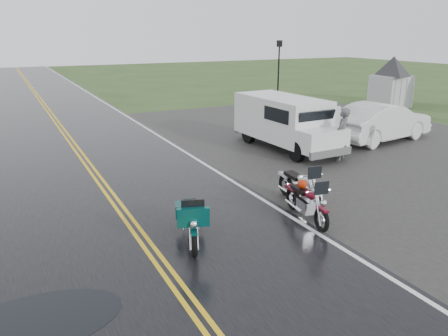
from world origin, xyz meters
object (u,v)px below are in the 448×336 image
at_px(sedan_white, 381,122).
at_px(lamp_post_far_right, 278,74).
at_px(motorcycle_red, 322,210).
at_px(motorcycle_teal, 194,232).
at_px(van_white, 298,134).
at_px(visitor_center, 393,69).
at_px(motorcycle_silver, 316,194).
at_px(person_at_van, 342,135).

bearing_deg(sedan_white, lamp_post_far_right, -15.37).
distance_m(motorcycle_red, motorcycle_teal, 3.19).
height_order(motorcycle_teal, van_white, van_white).
xyz_separation_m(visitor_center, van_white, (-12.98, -7.69, -1.32)).
distance_m(motorcycle_teal, sedan_white, 13.03).
xyz_separation_m(visitor_center, lamp_post_far_right, (-6.36, 3.50, -0.29)).
distance_m(motorcycle_silver, person_at_van, 5.63).
xyz_separation_m(van_white, sedan_white, (5.25, 1.02, -0.24)).
bearing_deg(motorcycle_red, motorcycle_teal, -175.69).
relative_size(motorcycle_silver, sedan_white, 0.42).
height_order(visitor_center, person_at_van, visitor_center).
bearing_deg(motorcycle_red, van_white, 68.15).
bearing_deg(visitor_center, van_white, -149.36).
height_order(sedan_white, lamp_post_far_right, lamp_post_far_right).
bearing_deg(visitor_center, motorcycle_teal, -146.67).
bearing_deg(van_white, motorcycle_silver, -123.26).
distance_m(motorcycle_red, sedan_white, 10.46).
xyz_separation_m(person_at_van, lamp_post_far_right, (5.04, 11.77, 1.12)).
xyz_separation_m(motorcycle_teal, van_white, (6.31, 4.99, 0.45)).
bearing_deg(visitor_center, motorcycle_red, -141.21).
bearing_deg(motorcycle_red, sedan_white, 45.74).
xyz_separation_m(visitor_center, sedan_white, (-7.73, -6.66, -1.56)).
relative_size(visitor_center, person_at_van, 8.13).
relative_size(motorcycle_red, motorcycle_silver, 0.96).
relative_size(visitor_center, van_white, 2.91).
distance_m(sedan_white, lamp_post_far_right, 10.33).
bearing_deg(person_at_van, van_white, -53.02).
bearing_deg(motorcycle_silver, motorcycle_teal, -164.18).
distance_m(van_white, person_at_van, 1.68).
bearing_deg(motorcycle_red, visitor_center, 47.68).
relative_size(visitor_center, lamp_post_far_right, 3.80).
relative_size(van_white, lamp_post_far_right, 1.30).
bearing_deg(motorcycle_teal, van_white, 57.63).
height_order(visitor_center, motorcycle_red, visitor_center).
distance_m(motorcycle_red, van_white, 6.13).
xyz_separation_m(visitor_center, motorcycle_silver, (-15.59, -12.04, -1.76)).
distance_m(motorcycle_silver, van_white, 5.09).
distance_m(motorcycle_teal, person_at_van, 9.03).
height_order(motorcycle_red, motorcycle_teal, motorcycle_teal).
relative_size(motorcycle_red, sedan_white, 0.40).
height_order(motorcycle_red, van_white, van_white).
xyz_separation_m(motorcycle_teal, sedan_white, (11.55, 6.02, 0.21)).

